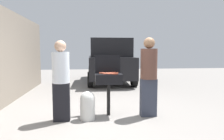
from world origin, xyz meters
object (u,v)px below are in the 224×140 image
Objects in this scene: hot_dog_2 at (115,73)px; hot_dog_4 at (102,73)px; hot_dog_0 at (110,73)px; parked_minivan at (109,61)px; hot_dog_7 at (109,73)px; propane_tank at (87,105)px; hot_dog_1 at (105,73)px; hot_dog_5 at (106,74)px; bbq_grill at (108,80)px; hot_dog_8 at (102,73)px; person_right at (149,74)px; hot_dog_3 at (111,74)px; hot_dog_6 at (112,73)px; person_left at (61,78)px; hot_dog_9 at (115,74)px.

hot_dog_2 is 1.00× the size of hot_dog_4.
parked_minivan is (0.50, 5.17, 0.05)m from hot_dog_0.
hot_dog_7 is 0.03× the size of parked_minivan.
hot_dog_1 is at bearing 33.31° from propane_tank.
hot_dog_1 and hot_dog_4 have the same top height.
hot_dog_5 and hot_dog_7 have the same top height.
bbq_grill is 7.38× the size of hot_dog_2.
person_right reaches higher than hot_dog_8.
hot_dog_7 is 1.00× the size of hot_dog_8.
bbq_grill is at bearing 108.19° from hot_dog_3.
hot_dog_4 is 1.00× the size of hot_dog_5.
hot_dog_7 reaches higher than bbq_grill.
person_right is (0.79, -0.28, -0.01)m from hot_dog_6.
hot_dog_1 is 0.99m from person_right.
hot_dog_7 is at bearing -23.16° from hot_dog_4.
hot_dog_1 is (-0.08, 0.01, 0.16)m from bbq_grill.
hot_dog_2 and hot_dog_7 have the same top height.
person_left is at bearing -163.29° from hot_dog_1.
person_right is at bearing -2.39° from hot_dog_3.
hot_dog_0 is 0.22m from hot_dog_4.
hot_dog_9 is (0.27, -0.22, 0.00)m from hot_dog_8.
hot_dog_8 is at bearing -96.22° from hot_dog_4.
hot_dog_3 is at bearing -105.32° from hot_dog_6.
hot_dog_6 is (0.07, 0.25, 0.00)m from hot_dog_3.
hot_dog_7 is at bearing 30.66° from hot_dog_1.
hot_dog_0 is at bearing 23.80° from propane_tank.
person_right is at bearing -9.37° from hot_dog_1.
hot_dog_2 and hot_dog_5 have the same top height.
hot_dog_0 is at bearing -148.53° from hot_dog_2.
hot_dog_0 is at bearing 28.34° from person_left.
hot_dog_0 and hot_dog_8 have the same top height.
person_left is (-1.03, -0.33, -0.05)m from hot_dog_7.
hot_dog_2 is at bearing 33.04° from hot_dog_5.
hot_dog_7 is at bearing -9.52° from person_right.
hot_dog_0 is 0.08× the size of person_left.
hot_dog_6 is at bearing 18.21° from hot_dog_8.
hot_dog_8 is 0.08× the size of person_left.
hot_dog_5 reaches higher than propane_tank.
bbq_grill is at bearing -160.72° from hot_dog_2.
hot_dog_6 is at bearing 128.23° from hot_dog_2.
propane_tank is at bearing -147.15° from hot_dog_7.
hot_dog_7 and hot_dog_8 have the same top height.
person_left is 1.92m from person_right.
hot_dog_1 is at bearing 139.86° from hot_dog_9.
person_right is at bearing 18.88° from person_left.
bbq_grill is 7.38× the size of hot_dog_8.
hot_dog_2 is 0.16m from hot_dog_7.
person_right reaches higher than bbq_grill.
parked_minivan reaches higher than hot_dog_5.
hot_dog_8 is (-0.15, -0.01, 0.00)m from hot_dog_7.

